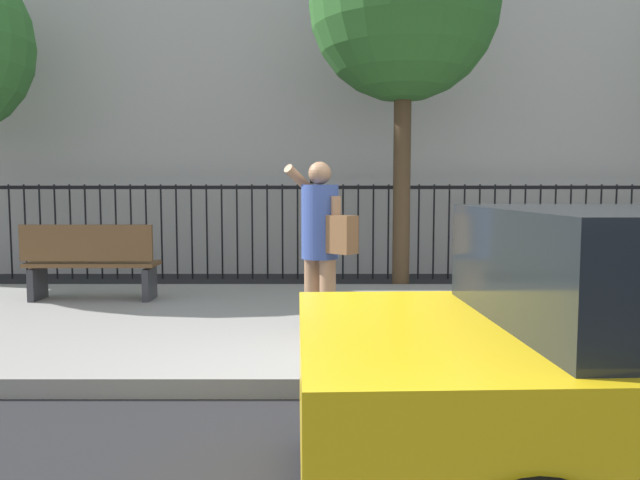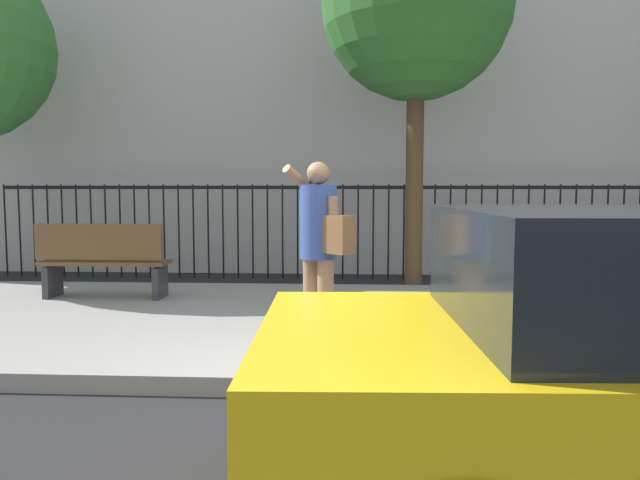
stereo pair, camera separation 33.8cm
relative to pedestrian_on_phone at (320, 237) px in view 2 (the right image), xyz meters
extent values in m
plane|color=black|center=(0.24, -1.22, -1.10)|extent=(60.00, 60.00, 0.00)
cube|color=gray|center=(0.24, 0.98, -1.02)|extent=(28.00, 4.40, 0.15)
cube|color=#BCB7B2|center=(0.24, 7.28, 3.86)|extent=(28.00, 4.00, 9.92)
cube|color=black|center=(0.24, 4.68, 0.45)|extent=(12.00, 0.04, 0.06)
cylinder|color=black|center=(-5.76, 4.68, -0.30)|extent=(0.03, 0.03, 1.60)
cylinder|color=black|center=(-5.50, 4.68, -0.30)|extent=(0.03, 0.03, 1.60)
cylinder|color=black|center=(-5.25, 4.68, -0.30)|extent=(0.03, 0.03, 1.60)
cylinder|color=black|center=(-4.99, 4.68, -0.30)|extent=(0.03, 0.03, 1.60)
cylinder|color=black|center=(-4.74, 4.68, -0.30)|extent=(0.03, 0.03, 1.60)
cylinder|color=black|center=(-4.48, 4.68, -0.30)|extent=(0.03, 0.03, 1.60)
cylinder|color=black|center=(-4.23, 4.68, -0.30)|extent=(0.03, 0.03, 1.60)
cylinder|color=black|center=(-3.97, 4.68, -0.30)|extent=(0.03, 0.03, 1.60)
cylinder|color=black|center=(-3.72, 4.68, -0.30)|extent=(0.03, 0.03, 1.60)
cylinder|color=black|center=(-3.46, 4.68, -0.30)|extent=(0.03, 0.03, 1.60)
cylinder|color=black|center=(-3.21, 4.68, -0.30)|extent=(0.03, 0.03, 1.60)
cylinder|color=black|center=(-2.95, 4.68, -0.30)|extent=(0.03, 0.03, 1.60)
cylinder|color=black|center=(-2.69, 4.68, -0.30)|extent=(0.03, 0.03, 1.60)
cylinder|color=black|center=(-2.44, 4.68, -0.30)|extent=(0.03, 0.03, 1.60)
cylinder|color=black|center=(-2.18, 4.68, -0.30)|extent=(0.03, 0.03, 1.60)
cylinder|color=black|center=(-1.93, 4.68, -0.30)|extent=(0.03, 0.03, 1.60)
cylinder|color=black|center=(-1.67, 4.68, -0.30)|extent=(0.03, 0.03, 1.60)
cylinder|color=black|center=(-1.42, 4.68, -0.30)|extent=(0.03, 0.03, 1.60)
cylinder|color=black|center=(-1.16, 4.68, -0.30)|extent=(0.03, 0.03, 1.60)
cylinder|color=black|center=(-0.91, 4.68, -0.30)|extent=(0.03, 0.03, 1.60)
cylinder|color=black|center=(-0.65, 4.68, -0.30)|extent=(0.03, 0.03, 1.60)
cylinder|color=black|center=(-0.40, 4.68, -0.30)|extent=(0.03, 0.03, 1.60)
cylinder|color=black|center=(-0.14, 4.68, -0.30)|extent=(0.03, 0.03, 1.60)
cylinder|color=black|center=(0.11, 4.68, -0.30)|extent=(0.03, 0.03, 1.60)
cylinder|color=black|center=(0.37, 4.68, -0.30)|extent=(0.03, 0.03, 1.60)
cylinder|color=black|center=(0.62, 4.68, -0.30)|extent=(0.03, 0.03, 1.60)
cylinder|color=black|center=(0.88, 4.68, -0.30)|extent=(0.03, 0.03, 1.60)
cylinder|color=black|center=(1.14, 4.68, -0.30)|extent=(0.03, 0.03, 1.60)
cylinder|color=black|center=(1.39, 4.68, -0.30)|extent=(0.03, 0.03, 1.60)
cylinder|color=black|center=(1.65, 4.68, -0.30)|extent=(0.03, 0.03, 1.60)
cylinder|color=black|center=(1.90, 4.68, -0.30)|extent=(0.03, 0.03, 1.60)
cylinder|color=black|center=(2.16, 4.68, -0.30)|extent=(0.03, 0.03, 1.60)
cylinder|color=black|center=(2.41, 4.68, -0.30)|extent=(0.03, 0.03, 1.60)
cylinder|color=black|center=(2.67, 4.68, -0.30)|extent=(0.03, 0.03, 1.60)
cylinder|color=black|center=(2.92, 4.68, -0.30)|extent=(0.03, 0.03, 1.60)
cylinder|color=black|center=(3.18, 4.68, -0.30)|extent=(0.03, 0.03, 1.60)
cylinder|color=black|center=(3.43, 4.68, -0.30)|extent=(0.03, 0.03, 1.60)
cylinder|color=black|center=(3.69, 4.68, -0.30)|extent=(0.03, 0.03, 1.60)
cylinder|color=black|center=(3.94, 4.68, -0.30)|extent=(0.03, 0.03, 1.60)
cylinder|color=black|center=(4.20, 4.68, -0.30)|extent=(0.03, 0.03, 1.60)
cylinder|color=black|center=(4.45, 4.68, -0.30)|extent=(0.03, 0.03, 1.60)
cylinder|color=black|center=(4.71, 4.68, -0.30)|extent=(0.03, 0.03, 1.60)
cylinder|color=black|center=(4.97, 4.68, -0.30)|extent=(0.03, 0.03, 1.60)
cylinder|color=black|center=(0.61, -2.00, -0.78)|extent=(0.65, 0.24, 0.64)
cylinder|color=#936B4C|center=(-0.09, 0.09, -0.57)|extent=(0.15, 0.15, 0.74)
cylinder|color=#936B4C|center=(0.05, -0.05, -0.57)|extent=(0.15, 0.15, 0.74)
cylinder|color=#33478C|center=(-0.02, 0.02, 0.14)|extent=(0.48, 0.48, 0.68)
sphere|color=#936B4C|center=(-0.02, 0.02, 0.58)|extent=(0.21, 0.21, 0.21)
cylinder|color=#936B4C|center=(-0.16, 0.16, 0.48)|extent=(0.40, 0.40, 0.37)
cylinder|color=#936B4C|center=(0.12, -0.12, 0.12)|extent=(0.09, 0.09, 0.52)
cube|color=black|center=(-0.09, 0.17, 0.56)|extent=(0.06, 0.06, 0.15)
cube|color=brown|center=(0.17, -0.16, 0.04)|extent=(0.31, 0.31, 0.34)
cube|color=brown|center=(-2.85, 1.96, -0.50)|extent=(1.60, 0.45, 0.05)
cube|color=brown|center=(-2.85, 1.76, -0.22)|extent=(1.60, 0.06, 0.44)
cube|color=#333338|center=(-3.55, 1.96, -0.75)|extent=(0.08, 0.41, 0.40)
cube|color=#333338|center=(-2.15, 1.96, -0.75)|extent=(0.08, 0.41, 0.40)
cylinder|color=#4C3823|center=(1.17, 3.31, 0.59)|extent=(0.25, 0.25, 3.38)
sphere|color=#2D6628|center=(1.17, 3.31, 3.03)|extent=(2.69, 2.69, 2.69)
camera|label=1|loc=(-0.02, -5.56, 0.45)|focal=34.18mm
camera|label=2|loc=(0.32, -5.55, 0.45)|focal=34.18mm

